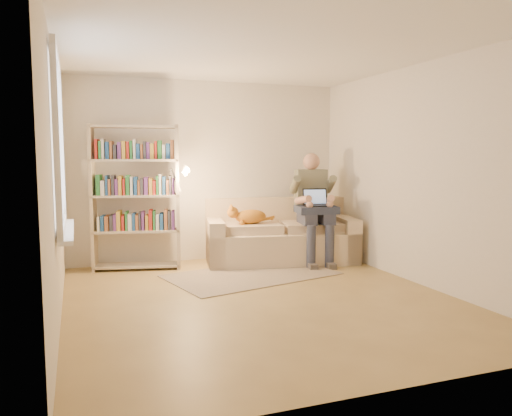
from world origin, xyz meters
name	(u,v)px	position (x,y,z in m)	size (l,w,h in m)	color
floor	(261,299)	(0.00, 0.00, 0.00)	(4.50, 4.50, 0.00)	olive
ceiling	(262,50)	(0.00, 0.00, 2.60)	(4.00, 4.50, 0.02)	white
wall_left	(55,181)	(-2.00, 0.00, 1.30)	(0.02, 4.50, 2.60)	silver
wall_right	(420,175)	(2.00, 0.00, 1.30)	(0.02, 4.50, 2.60)	silver
wall_back	(208,171)	(0.00, 2.25, 1.30)	(4.00, 0.02, 2.60)	silver
wall_front	(388,193)	(0.00, -2.25, 1.30)	(4.00, 0.02, 2.60)	silver
window	(62,172)	(-1.95, 0.20, 1.38)	(0.12, 1.52, 1.69)	white
sofa	(280,239)	(0.94, 1.74, 0.33)	(2.26, 1.33, 0.90)	beige
person	(313,202)	(1.36, 1.50, 0.88)	(0.55, 0.76, 1.56)	slate
cat	(246,216)	(0.42, 1.71, 0.68)	(0.70, 0.32, 0.25)	orange
blanket	(319,209)	(1.37, 1.34, 0.78)	(0.55, 0.45, 0.10)	#262D42
laptop	(319,201)	(1.37, 1.35, 0.89)	(0.39, 0.34, 0.30)	black
bookshelf	(136,190)	(-1.07, 1.90, 1.07)	(1.27, 0.61, 1.94)	#C0B091
rug	(251,275)	(0.26, 1.05, 0.01)	(2.07, 1.22, 0.01)	gray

